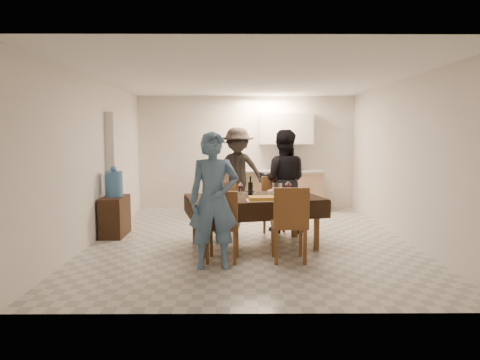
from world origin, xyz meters
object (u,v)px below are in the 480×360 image
object	(u,v)px
console	(115,216)
person_near	(214,201)
wine_bottle	(250,186)
person_far	(283,181)
water_jug	(114,184)
microwave	(289,164)
dining_table	(254,199)
water_pitcher	(277,190)
savoury_tart	(262,198)
person_kitchen	(238,171)

from	to	relation	value
console	person_near	world-z (taller)	person_near
wine_bottle	person_far	distance (m)	1.17
water_jug	wine_bottle	world-z (taller)	water_jug
microwave	wine_bottle	bearing A→B (deg)	73.04
dining_table	microwave	bearing A→B (deg)	60.99
dining_table	person_near	distance (m)	1.19
console	water_pitcher	world-z (taller)	water_pitcher
person_near	person_far	bearing A→B (deg)	57.46
console	water_pitcher	bearing A→B (deg)	-16.10
water_pitcher	person_near	world-z (taller)	person_near
wine_bottle	savoury_tart	world-z (taller)	wine_bottle
water_pitcher	person_kitchen	xyz separation A→B (m)	(-0.59, 2.79, 0.05)
console	water_jug	world-z (taller)	water_jug
savoury_tart	wine_bottle	bearing A→B (deg)	109.23
person_near	person_kitchen	size ratio (longest dim) A/B	0.94
water_jug	person_far	size ratio (longest dim) A/B	0.24
water_jug	wine_bottle	distance (m)	2.37
console	person_kitchen	bearing A→B (deg)	44.15
water_pitcher	person_far	distance (m)	1.12
water_jug	microwave	distance (m)	4.07
dining_table	person_kitchen	size ratio (longest dim) A/B	1.17
water_jug	person_near	xyz separation A→B (m)	(1.77, -1.77, -0.01)
water_jug	console	bearing A→B (deg)	90.00
water_pitcher	person_far	size ratio (longest dim) A/B	0.12
wine_bottle	person_kitchen	bearing A→B (deg)	94.13
water_pitcher	person_kitchen	bearing A→B (deg)	102.02
microwave	person_far	bearing A→B (deg)	80.50
water_jug	person_kitchen	xyz separation A→B (m)	(2.08, 2.02, 0.04)
savoury_tart	microwave	size ratio (longest dim) A/B	0.85
dining_table	savoury_tart	xyz separation A→B (m)	(0.10, -0.38, 0.06)
microwave	console	bearing A→B (deg)	37.37
savoury_tart	person_kitchen	distance (m)	3.14
wine_bottle	water_pitcher	bearing A→B (deg)	-14.04
person_near	microwave	bearing A→B (deg)	66.13
person_far	dining_table	bearing A→B (deg)	70.48
savoury_tart	microwave	world-z (taller)	microwave
water_pitcher	water_jug	bearing A→B (deg)	163.90
savoury_tart	microwave	distance (m)	3.67
water_jug	wine_bottle	bearing A→B (deg)	-16.46
water_jug	person_far	xyz separation A→B (m)	(2.87, 0.33, 0.01)
person_near	person_kitchen	bearing A→B (deg)	80.50
dining_table	person_far	bearing A→B (deg)	49.23
person_kitchen	wine_bottle	bearing A→B (deg)	-85.87
person_kitchen	console	bearing A→B (deg)	-135.85
person_near	dining_table	bearing A→B (deg)	57.46
console	person_near	xyz separation A→B (m)	(1.77, -1.77, 0.54)
water_jug	dining_table	bearing A→B (deg)	-17.26
dining_table	person_far	world-z (taller)	person_far
person_kitchen	savoury_tart	bearing A→B (deg)	-83.71
wine_bottle	person_kitchen	size ratio (longest dim) A/B	0.16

